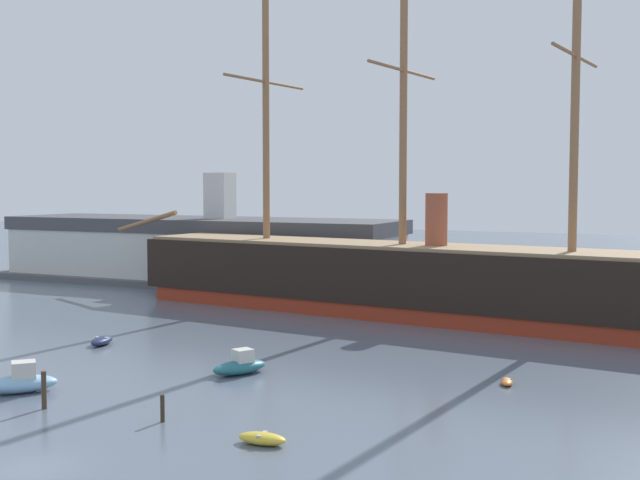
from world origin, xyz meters
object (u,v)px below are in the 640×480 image
tall_ship (402,278)px  mooring_piling_nearest (162,408)px  motorboat_near_centre (240,365)px  motorboat_foreground_left (19,382)px  sailboat_far_left (194,291)px  mooring_piling_left_pair (44,390)px  dinghy_mid_left (102,341)px  dinghy_foreground_right (262,438)px  dinghy_mid_right (507,382)px  dockside_warehouse_left (199,250)px

tall_ship → mooring_piling_nearest: bearing=-90.5°
motorboat_near_centre → mooring_piling_nearest: motorboat_near_centre is taller
tall_ship → mooring_piling_nearest: tall_ship is taller
motorboat_foreground_left → sailboat_far_left: bearing=109.9°
motorboat_near_centre → mooring_piling_left_pair: (-6.06, -12.38, 0.51)m
tall_ship → dinghy_mid_left: tall_ship is taller
mooring_piling_left_pair → tall_ship: bearing=78.6°
tall_ship → sailboat_far_left: (-27.96, 4.58, -3.36)m
dinghy_foreground_right → dinghy_mid_right: bearing=63.3°
motorboat_foreground_left → dinghy_foreground_right: bearing=-7.4°
sailboat_far_left → tall_ship: bearing=-9.3°
tall_ship → dinghy_foreground_right: 41.72m
sailboat_far_left → dockside_warehouse_left: size_ratio=0.09×
dinghy_mid_right → sailboat_far_left: size_ratio=0.34×
tall_ship → mooring_piling_left_pair: bearing=-101.4°
mooring_piling_left_pair → dinghy_foreground_right: bearing=-1.2°
tall_ship → motorboat_near_centre: (-2.16, -28.36, -3.23)m
tall_ship → mooring_piling_left_pair: size_ratio=32.61×
dinghy_foreground_right → mooring_piling_nearest: (-6.93, 1.09, 0.46)m
dinghy_mid_left → dinghy_mid_right: size_ratio=1.64×
motorboat_foreground_left → dinghy_mid_left: size_ratio=1.52×
mooring_piling_left_pair → dockside_warehouse_left: (-26.06, 56.10, 3.23)m
motorboat_foreground_left → dinghy_foreground_right: size_ratio=1.79×
dinghy_mid_right → mooring_piling_left_pair: (-23.60, -17.16, 0.91)m
dinghy_mid_right → tall_ship: bearing=123.1°
mooring_piling_nearest → motorboat_foreground_left: bearing=173.5°
mooring_piling_nearest → dockside_warehouse_left: (-33.95, 55.31, 3.59)m
dinghy_foreground_right → motorboat_near_centre: size_ratio=0.60×
sailboat_far_left → mooring_piling_left_pair: size_ratio=2.53×
mooring_piling_nearest → dockside_warehouse_left: size_ratio=0.03×
mooring_piling_nearest → dinghy_foreground_right: bearing=-9.0°
tall_ship → dinghy_mid_left: 30.30m
dinghy_mid_left → sailboat_far_left: size_ratio=0.55×
mooring_piling_left_pair → dockside_warehouse_left: bearing=114.9°
mooring_piling_left_pair → dockside_warehouse_left: size_ratio=0.04×
motorboat_near_centre → sailboat_far_left: (-25.80, 32.95, -0.13)m
tall_ship → dockside_warehouse_left: tall_ship is taller
dinghy_mid_right → mooring_piling_left_pair: 29.19m
dinghy_foreground_right → mooring_piling_left_pair: 14.84m
mooring_piling_nearest → mooring_piling_left_pair: (-7.88, -0.79, 0.36)m
tall_ship → mooring_piling_nearest: (-0.34, -39.95, -3.07)m
dinghy_mid_left → tall_ship: bearing=53.8°
motorboat_near_centre → dockside_warehouse_left: (-32.12, 43.73, 3.75)m
dinghy_mid_right → mooring_piling_left_pair: size_ratio=0.85×
dinghy_mid_right → sailboat_far_left: bearing=147.0°
motorboat_foreground_left → dinghy_foreground_right: 19.11m
dinghy_foreground_right → mooring_piling_nearest: mooring_piling_nearest is taller
dinghy_mid_left → dockside_warehouse_left: (-16.53, 39.67, 4.01)m
dinghy_foreground_right → tall_ship: bearing=99.1°
dinghy_foreground_right → mooring_piling_nearest: size_ratio=1.75×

